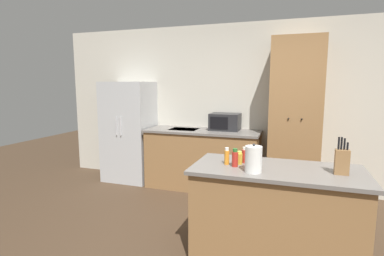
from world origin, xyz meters
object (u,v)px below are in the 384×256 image
Objects in this scene: pantry_cabinet at (295,120)px; knife_block at (342,161)px; kettle at (253,159)px; spice_bottle_tall_dark at (227,157)px; spice_bottle_amber_oil at (239,158)px; spice_bottle_green_herb at (251,160)px; spice_bottle_short_red at (244,155)px; spice_bottle_pale_salt at (235,158)px; microwave at (225,122)px; refrigerator at (129,131)px.

knife_block is at bearing -77.23° from pantry_cabinet.
spice_bottle_tall_dark is at bearing 146.66° from kettle.
pantry_cabinet reaches higher than spice_bottle_amber_oil.
spice_bottle_green_herb is 0.55× the size of kettle.
pantry_cabinet is at bearing 74.01° from spice_bottle_short_red.
spice_bottle_tall_dark is at bearing -109.52° from pantry_cabinet.
spice_bottle_short_red is 0.91× the size of spice_bottle_pale_salt.
spice_bottle_pale_salt is (0.51, -1.86, -0.11)m from microwave.
spice_bottle_short_red is (-0.85, 0.12, -0.04)m from knife_block.
knife_block is at bearing 0.09° from spice_bottle_tall_dark.
spice_bottle_tall_dark is (2.08, -1.69, 0.11)m from refrigerator.
spice_bottle_pale_salt is at bearing -74.56° from microwave.
microwave is at bearing 109.41° from kettle.
microwave is at bearing 3.94° from refrigerator.
microwave is at bearing 103.20° from spice_bottle_tall_dark.
spice_bottle_short_red is (0.58, -1.69, -0.11)m from microwave.
pantry_cabinet is at bearing 0.66° from refrigerator.
spice_bottle_amber_oil is at bearing 25.38° from spice_bottle_tall_dark.
pantry_cabinet is 1.04m from microwave.
refrigerator is 9.81× the size of spice_bottle_pale_salt.
spice_bottle_tall_dark reaches higher than spice_bottle_green_herb.
spice_bottle_tall_dark is at bearing -39.15° from refrigerator.
pantry_cabinet is at bearing 73.63° from spice_bottle_pale_salt.
spice_bottle_short_red is at bearing -71.16° from microwave.
spice_bottle_tall_dark is 0.10m from spice_bottle_pale_salt.
spice_bottle_green_herb is 0.15m from spice_bottle_pale_salt.
kettle is (0.28, -0.18, 0.04)m from spice_bottle_tall_dark.
spice_bottle_pale_salt reaches higher than spice_bottle_tall_dark.
spice_bottle_short_red is 0.18m from spice_bottle_pale_salt.
spice_bottle_pale_salt is at bearing -176.63° from knife_block.
spice_bottle_tall_dark is 1.06× the size of spice_bottle_short_red.
kettle is at bearing -70.59° from microwave.
spice_bottle_tall_dark is at bearing -141.69° from spice_bottle_short_red.
spice_bottle_amber_oil is at bearing 125.27° from kettle.
spice_bottle_green_herb is at bearing -55.32° from spice_bottle_short_red.
knife_block is at bearing -51.71° from microwave.
spice_bottle_pale_salt is (-0.14, -0.05, 0.01)m from spice_bottle_green_herb.
knife_block is at bearing 0.03° from spice_bottle_green_herb.
microwave is at bearing 175.42° from pantry_cabinet.
spice_bottle_short_red is 0.08m from spice_bottle_amber_oil.
refrigerator is 3.02m from kettle.
knife_block is 2.57× the size of spice_bottle_amber_oil.
spice_bottle_pale_salt is at bearing -109.84° from spice_bottle_short_red.
spice_bottle_tall_dark is at bearing -179.91° from knife_block.
pantry_cabinet reaches higher than spice_bottle_tall_dark.
kettle reaches higher than spice_bottle_green_herb.
spice_bottle_short_red is 0.33m from kettle.
microwave is 1.93m from spice_bottle_pale_salt.
pantry_cabinet is 1.76m from spice_bottle_amber_oil.
microwave is at bearing 108.84° from spice_bottle_short_red.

